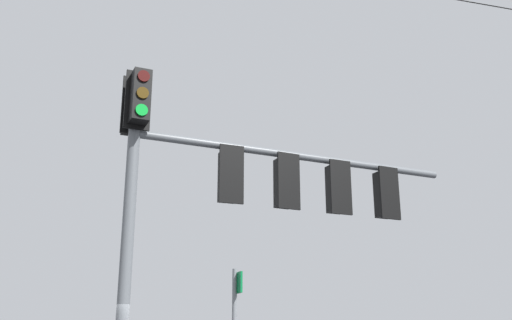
{
  "coord_description": "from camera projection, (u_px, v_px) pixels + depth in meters",
  "views": [
    {
      "loc": [
        10.25,
        1.66,
        1.88
      ],
      "look_at": [
        -0.06,
        1.21,
        5.1
      ],
      "focal_mm": 42.1,
      "sensor_mm": 36.0,
      "label": 1
    }
  ],
  "objects": [
    {
      "name": "signal_mast_assembly",
      "position": [
        233.0,
        183.0,
        10.48
      ],
      "size": [
        3.32,
        5.98,
        6.35
      ],
      "color": "slate",
      "rests_on": "ground"
    }
  ]
}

